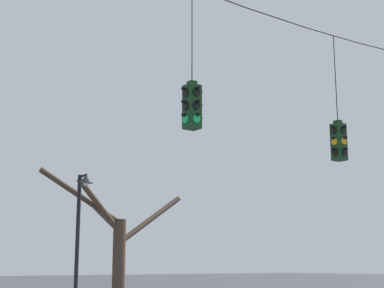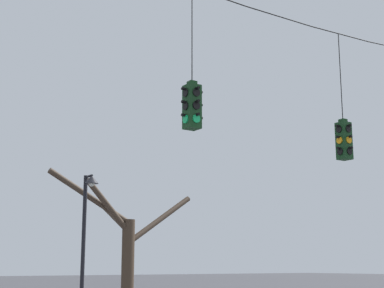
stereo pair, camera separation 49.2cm
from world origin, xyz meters
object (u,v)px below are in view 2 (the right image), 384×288
at_px(street_lamp, 87,223).
at_px(bare_tree, 125,246).
at_px(traffic_light_over_intersection, 192,106).
at_px(traffic_light_near_left_pole, 344,140).

distance_m(street_lamp, bare_tree, 4.78).
distance_m(traffic_light_over_intersection, traffic_light_near_left_pole, 5.20).
bearing_deg(street_lamp, traffic_light_near_left_pole, -43.98).
height_order(street_lamp, bare_tree, bare_tree).
height_order(traffic_light_over_intersection, street_lamp, traffic_light_over_intersection).
relative_size(traffic_light_near_left_pole, bare_tree, 0.59).
distance_m(traffic_light_over_intersection, street_lamp, 5.82).
xyz_separation_m(traffic_light_over_intersection, traffic_light_near_left_pole, (5.20, 0.00, -0.21)).
xyz_separation_m(street_lamp, bare_tree, (3.15, 3.57, -0.52)).
xyz_separation_m(traffic_light_near_left_pole, bare_tree, (-2.31, 8.83, -2.78)).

